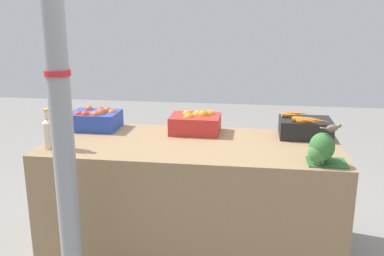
{
  "coord_description": "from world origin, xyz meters",
  "views": [
    {
      "loc": [
        0.39,
        -2.69,
        1.61
      ],
      "look_at": [
        0.0,
        0.0,
        0.87
      ],
      "focal_mm": 40.0,
      "sensor_mm": 36.0,
      "label": 1
    }
  ],
  "objects_px": {
    "juice_bottle_amber": "(62,131)",
    "sparrow_bird": "(333,128)",
    "apple_crate": "(96,119)",
    "juice_bottle_cloudy": "(48,132)",
    "support_pole": "(59,96)",
    "broccoli_pile": "(321,149)",
    "carrot_crate": "(305,127)",
    "orange_crate": "(196,122)"
  },
  "relations": [
    {
      "from": "orange_crate",
      "to": "sparrow_bird",
      "type": "relative_size",
      "value": 2.7
    },
    {
      "from": "sparrow_bird",
      "to": "juice_bottle_amber",
      "type": "bearing_deg",
      "value": 155.37
    },
    {
      "from": "orange_crate",
      "to": "sparrow_bird",
      "type": "distance_m",
      "value": 1.02
    },
    {
      "from": "support_pole",
      "to": "juice_bottle_amber",
      "type": "distance_m",
      "value": 0.56
    },
    {
      "from": "broccoli_pile",
      "to": "apple_crate",
      "type": "bearing_deg",
      "value": 160.37
    },
    {
      "from": "juice_bottle_amber",
      "to": "orange_crate",
      "type": "bearing_deg",
      "value": 32.76
    },
    {
      "from": "carrot_crate",
      "to": "broccoli_pile",
      "type": "xyz_separation_m",
      "value": [
        0.03,
        -0.55,
        0.02
      ]
    },
    {
      "from": "juice_bottle_cloudy",
      "to": "juice_bottle_amber",
      "type": "height_order",
      "value": "juice_bottle_amber"
    },
    {
      "from": "apple_crate",
      "to": "sparrow_bird",
      "type": "bearing_deg",
      "value": -18.92
    },
    {
      "from": "support_pole",
      "to": "juice_bottle_cloudy",
      "type": "relative_size",
      "value": 9.34
    },
    {
      "from": "orange_crate",
      "to": "carrot_crate",
      "type": "distance_m",
      "value": 0.76
    },
    {
      "from": "orange_crate",
      "to": "broccoli_pile",
      "type": "relative_size",
      "value": 1.55
    },
    {
      "from": "orange_crate",
      "to": "juice_bottle_amber",
      "type": "bearing_deg",
      "value": -147.24
    },
    {
      "from": "orange_crate",
      "to": "apple_crate",
      "type": "bearing_deg",
      "value": -179.33
    },
    {
      "from": "orange_crate",
      "to": "broccoli_pile",
      "type": "distance_m",
      "value": 0.97
    },
    {
      "from": "juice_bottle_amber",
      "to": "carrot_crate",
      "type": "bearing_deg",
      "value": 17.9
    },
    {
      "from": "support_pole",
      "to": "juice_bottle_cloudy",
      "type": "bearing_deg",
      "value": 125.37
    },
    {
      "from": "apple_crate",
      "to": "broccoli_pile",
      "type": "bearing_deg",
      "value": -19.63
    },
    {
      "from": "orange_crate",
      "to": "juice_bottle_cloudy",
      "type": "distance_m",
      "value": 1.01
    },
    {
      "from": "juice_bottle_amber",
      "to": "sparrow_bird",
      "type": "xyz_separation_m",
      "value": [
        1.63,
        -0.05,
        0.1
      ]
    },
    {
      "from": "juice_bottle_cloudy",
      "to": "sparrow_bird",
      "type": "xyz_separation_m",
      "value": [
        1.72,
        -0.05,
        0.11
      ]
    },
    {
      "from": "support_pole",
      "to": "apple_crate",
      "type": "height_order",
      "value": "support_pole"
    },
    {
      "from": "apple_crate",
      "to": "juice_bottle_amber",
      "type": "xyz_separation_m",
      "value": [
        -0.04,
        -0.5,
        0.04
      ]
    },
    {
      "from": "support_pole",
      "to": "apple_crate",
      "type": "bearing_deg",
      "value": 100.58
    },
    {
      "from": "carrot_crate",
      "to": "orange_crate",
      "type": "bearing_deg",
      "value": 179.63
    },
    {
      "from": "broccoli_pile",
      "to": "sparrow_bird",
      "type": "relative_size",
      "value": 1.74
    },
    {
      "from": "apple_crate",
      "to": "juice_bottle_cloudy",
      "type": "relative_size",
      "value": 1.36
    },
    {
      "from": "carrot_crate",
      "to": "juice_bottle_amber",
      "type": "xyz_separation_m",
      "value": [
        -1.55,
        -0.5,
        0.05
      ]
    },
    {
      "from": "orange_crate",
      "to": "broccoli_pile",
      "type": "bearing_deg",
      "value": -35.22
    },
    {
      "from": "support_pole",
      "to": "juice_bottle_amber",
      "type": "height_order",
      "value": "support_pole"
    },
    {
      "from": "apple_crate",
      "to": "carrot_crate",
      "type": "height_order",
      "value": "apple_crate"
    },
    {
      "from": "apple_crate",
      "to": "broccoli_pile",
      "type": "distance_m",
      "value": 1.63
    },
    {
      "from": "juice_bottle_cloudy",
      "to": "orange_crate",
      "type": "bearing_deg",
      "value": 29.96
    },
    {
      "from": "broccoli_pile",
      "to": "juice_bottle_cloudy",
      "type": "relative_size",
      "value": 0.88
    },
    {
      "from": "support_pole",
      "to": "apple_crate",
      "type": "relative_size",
      "value": 6.85
    },
    {
      "from": "broccoli_pile",
      "to": "juice_bottle_amber",
      "type": "relative_size",
      "value": 0.85
    },
    {
      "from": "carrot_crate",
      "to": "juice_bottle_amber",
      "type": "height_order",
      "value": "juice_bottle_amber"
    },
    {
      "from": "juice_bottle_amber",
      "to": "support_pole",
      "type": "bearing_deg",
      "value": -63.78
    },
    {
      "from": "apple_crate",
      "to": "sparrow_bird",
      "type": "xyz_separation_m",
      "value": [
        1.6,
        -0.55,
        0.14
      ]
    },
    {
      "from": "support_pole",
      "to": "apple_crate",
      "type": "distance_m",
      "value": 0.99
    },
    {
      "from": "juice_bottle_amber",
      "to": "juice_bottle_cloudy",
      "type": "bearing_deg",
      "value": 180.0
    },
    {
      "from": "carrot_crate",
      "to": "sparrow_bird",
      "type": "relative_size",
      "value": 2.7
    }
  ]
}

